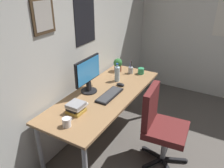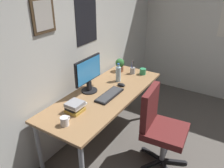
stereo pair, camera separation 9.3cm
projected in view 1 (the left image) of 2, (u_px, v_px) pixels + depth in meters
The scene contains 12 objects.
wall_back at pixel (69, 44), 2.67m from camera, with size 4.40×0.10×2.60m.
desk at pixel (105, 98), 2.82m from camera, with size 1.82×0.71×0.73m.
office_chair at pixel (160, 124), 2.56m from camera, with size 0.56×0.57×0.95m.
monitor at pixel (88, 74), 2.72m from camera, with size 0.46×0.20×0.43m.
keyboard at pixel (110, 95), 2.72m from camera, with size 0.43×0.15×0.03m.
computer_mouse at pixel (120, 85), 2.95m from camera, with size 0.06×0.11×0.04m.
water_bottle at pixel (117, 74), 3.05m from camera, with size 0.07×0.07×0.25m.
coffee_mug_near at pixel (141, 71), 3.29m from camera, with size 0.13×0.09×0.09m.
coffee_mug_far at pixel (67, 122), 2.18m from camera, with size 0.12×0.08×0.09m.
potted_plant at pixel (118, 64), 3.36m from camera, with size 0.13×0.13×0.19m.
pen_cup at pixel (131, 70), 3.30m from camera, with size 0.07×0.07×0.20m.
book_stack_left at pixel (76, 107), 2.39m from camera, with size 0.21×0.17×0.11m.
Camera 1 is at (-2.01, 0.43, 2.07)m, focal length 36.56 mm.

